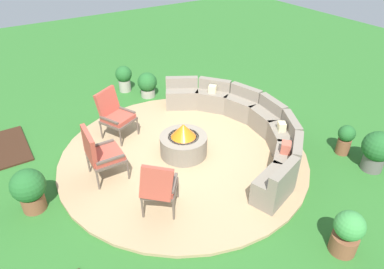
{
  "coord_description": "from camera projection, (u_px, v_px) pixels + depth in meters",
  "views": [
    {
      "loc": [
        4.84,
        -2.89,
        4.2
      ],
      "look_at": [
        0.0,
        0.2,
        0.45
      ],
      "focal_mm": 32.05,
      "sensor_mm": 36.0,
      "label": 1
    }
  ],
  "objects": [
    {
      "name": "potted_plant_1",
      "position": [
        29.0,
        189.0,
        5.54
      ],
      "size": [
        0.55,
        0.55,
        0.78
      ],
      "color": "brown",
      "rests_on": "ground_plane"
    },
    {
      "name": "potted_plant_4",
      "position": [
        147.0,
        84.0,
        9.07
      ],
      "size": [
        0.51,
        0.51,
        0.67
      ],
      "color": "#A89E8E",
      "rests_on": "ground_plane"
    },
    {
      "name": "curved_stone_bench",
      "position": [
        246.0,
        124.0,
        7.36
      ],
      "size": [
        4.37,
        2.09,
        0.73
      ],
      "color": "gray",
      "rests_on": "patio_circle"
    },
    {
      "name": "potted_plant_2",
      "position": [
        347.0,
        232.0,
        4.85
      ],
      "size": [
        0.43,
        0.43,
        0.73
      ],
      "color": "brown",
      "rests_on": "ground_plane"
    },
    {
      "name": "potted_plant_5",
      "position": [
        124.0,
        77.0,
        9.33
      ],
      "size": [
        0.44,
        0.44,
        0.72
      ],
      "color": "#A89E8E",
      "rests_on": "ground_plane"
    },
    {
      "name": "ground_plane",
      "position": [
        184.0,
        156.0,
        7.01
      ],
      "size": [
        24.0,
        24.0,
        0.0
      ],
      "primitive_type": "plane",
      "color": "#2D6B28"
    },
    {
      "name": "lounge_chair_back_left",
      "position": [
        159.0,
        186.0,
        5.36
      ],
      "size": [
        0.76,
        0.78,
        1.01
      ],
      "rotation": [
        0.0,
        0.0,
        7.19
      ],
      "color": "brown",
      "rests_on": "patio_circle"
    },
    {
      "name": "lounge_chair_front_left",
      "position": [
        114.0,
        113.0,
        7.25
      ],
      "size": [
        0.8,
        0.79,
        1.06
      ],
      "rotation": [
        0.0,
        0.0,
        5.15
      ],
      "color": "brown",
      "rests_on": "patio_circle"
    },
    {
      "name": "patio_circle",
      "position": [
        184.0,
        155.0,
        6.99
      ],
      "size": [
        4.97,
        4.97,
        0.06
      ],
      "primitive_type": "cylinder",
      "color": "tan",
      "rests_on": "ground_plane"
    },
    {
      "name": "fire_pit",
      "position": [
        184.0,
        143.0,
        6.83
      ],
      "size": [
        0.95,
        0.95,
        0.7
      ],
      "color": "gray",
      "rests_on": "patio_circle"
    },
    {
      "name": "potted_plant_0",
      "position": [
        345.0,
        138.0,
        6.9
      ],
      "size": [
        0.34,
        0.34,
        0.64
      ],
      "color": "brown",
      "rests_on": "ground_plane"
    },
    {
      "name": "potted_plant_3",
      "position": [
        377.0,
        150.0,
        6.41
      ],
      "size": [
        0.58,
        0.58,
        0.82
      ],
      "color": "#605B56",
      "rests_on": "ground_plane"
    },
    {
      "name": "lounge_chair_front_right",
      "position": [
        100.0,
        153.0,
        6.07
      ],
      "size": [
        0.64,
        0.62,
        1.08
      ],
      "rotation": [
        0.0,
        0.0,
        6.25
      ],
      "color": "brown",
      "rests_on": "patio_circle"
    }
  ]
}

